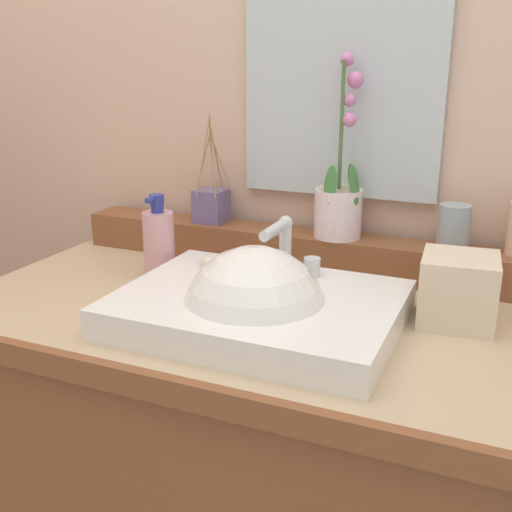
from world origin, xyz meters
TOP-DOWN VIEW (x-y plane):
  - wall_back at (0.00, 0.42)m, footprint 3.06×0.20m
  - vanity_cabinet at (0.00, -0.00)m, footprint 1.13×0.64m
  - back_ledge at (0.00, 0.26)m, footprint 1.07×0.10m
  - sink_basin at (0.05, -0.09)m, footprint 0.49×0.37m
  - soap_bar at (-0.09, 0.02)m, footprint 0.07×0.04m
  - potted_plant at (0.09, 0.25)m, footprint 0.11×0.11m
  - tumbler_cup at (0.33, 0.26)m, footprint 0.06×0.06m
  - reed_diffuser at (-0.22, 0.26)m, footprint 0.10×0.09m
  - lotion_bottle at (-0.24, 0.06)m, footprint 0.07×0.07m
  - tissue_box at (0.37, 0.07)m, footprint 0.14×0.14m
  - mirror at (0.07, 0.31)m, footprint 0.44×0.02m

SIDE VIEW (x-z plane):
  - vanity_cabinet at x=0.00m, z-range 0.00..0.90m
  - sink_basin at x=0.05m, z-range 0.78..1.06m
  - back_ledge at x=0.00m, z-range 0.89..0.98m
  - tissue_box at x=0.37m, z-range 0.89..1.02m
  - soap_bar at x=-0.09m, z-range 0.95..0.97m
  - lotion_bottle at x=-0.24m, z-range 0.88..1.06m
  - reed_diffuser at x=-0.22m, z-range 0.89..1.14m
  - tumbler_cup at x=0.33m, z-range 0.98..1.07m
  - potted_plant at x=0.09m, z-range 0.86..1.25m
  - mirror at x=0.07m, z-range 1.06..1.53m
  - wall_back at x=0.00m, z-range 0.00..2.80m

